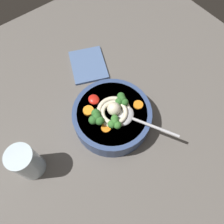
% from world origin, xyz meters
% --- Properties ---
extents(table_slab, '(1.21, 1.21, 0.03)m').
position_xyz_m(table_slab, '(0.00, 0.00, 0.01)').
color(table_slab, '#5B5651').
rests_on(table_slab, ground).
extents(soup_bowl, '(0.22, 0.22, 0.06)m').
position_xyz_m(soup_bowl, '(-0.03, 0.01, 0.06)').
color(soup_bowl, '#334775').
rests_on(soup_bowl, table_slab).
extents(noodle_pile, '(0.11, 0.10, 0.04)m').
position_xyz_m(noodle_pile, '(-0.02, 0.01, 0.10)').
color(noodle_pile, beige).
rests_on(noodle_pile, soup_bowl).
extents(soup_spoon, '(0.17, 0.11, 0.02)m').
position_xyz_m(soup_spoon, '(0.02, 0.04, 0.10)').
color(soup_spoon, '#B7B7BC').
rests_on(soup_spoon, soup_bowl).
extents(chili_sauce_dollop, '(0.03, 0.03, 0.02)m').
position_xyz_m(chili_sauce_dollop, '(-0.09, -0.01, 0.10)').
color(chili_sauce_dollop, red).
rests_on(chili_sauce_dollop, soup_bowl).
extents(broccoli_floret_center, '(0.05, 0.04, 0.04)m').
position_xyz_m(broccoli_floret_center, '(-0.03, -0.04, 0.11)').
color(broccoli_floret_center, '#7A9E60').
rests_on(broccoli_floret_center, soup_bowl).
extents(broccoli_floret_beside_noodles, '(0.04, 0.04, 0.03)m').
position_xyz_m(broccoli_floret_beside_noodles, '(0.01, -0.01, 0.11)').
color(broccoli_floret_beside_noodles, '#7A9E60').
rests_on(broccoli_floret_beside_noodles, soup_bowl).
extents(broccoli_floret_left, '(0.04, 0.04, 0.03)m').
position_xyz_m(broccoli_floret_left, '(-0.03, 0.05, 0.11)').
color(broccoli_floret_left, '#7A9E60').
rests_on(broccoli_floret_left, soup_bowl).
extents(carrot_slice_extra_a, '(0.03, 0.03, 0.01)m').
position_xyz_m(carrot_slice_extra_a, '(-0.00, -0.03, 0.09)').
color(carrot_slice_extra_a, orange).
rests_on(carrot_slice_extra_a, soup_bowl).
extents(carrot_slice_rear, '(0.03, 0.03, 0.01)m').
position_xyz_m(carrot_slice_rear, '(0.00, 0.08, 0.09)').
color(carrot_slice_rear, orange).
rests_on(carrot_slice_rear, soup_bowl).
extents(carrot_slice_front, '(0.03, 0.03, 0.01)m').
position_xyz_m(carrot_slice_front, '(-0.07, -0.04, 0.09)').
color(carrot_slice_front, orange).
rests_on(carrot_slice_front, soup_bowl).
extents(drinking_glass, '(0.07, 0.07, 0.12)m').
position_xyz_m(drinking_glass, '(-0.05, -0.24, 0.08)').
color(drinking_glass, silver).
rests_on(drinking_glass, table_slab).
extents(folded_napkin, '(0.17, 0.16, 0.01)m').
position_xyz_m(folded_napkin, '(-0.24, 0.08, 0.03)').
color(folded_napkin, '#4C6693').
rests_on(folded_napkin, table_slab).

